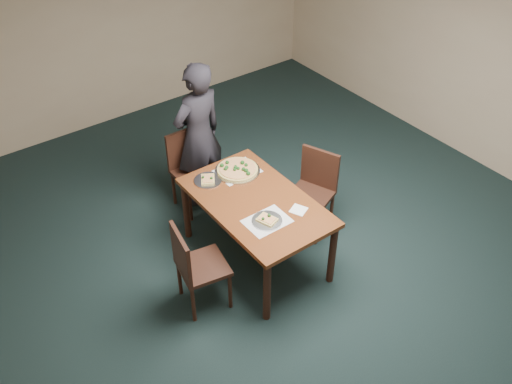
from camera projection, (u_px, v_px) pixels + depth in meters
ground at (314, 280)px, 5.61m from camera, size 8.00×8.00×0.00m
room_shell at (327, 130)px, 4.53m from camera, size 8.00×8.00×8.00m
dining_table at (256, 208)px, 5.46m from camera, size 0.90×1.50×0.75m
chair_far at (190, 165)px, 6.25m from camera, size 0.42×0.42×0.91m
chair_left at (194, 264)px, 5.07m from camera, size 0.49×0.49×0.91m
chair_right at (314, 187)px, 5.95m from camera, size 0.55×0.55×0.91m
diner at (199, 136)px, 6.11m from camera, size 0.67×0.48×1.69m
placemat_main at (238, 171)px, 5.77m from camera, size 0.42×0.32×0.00m
placemat_near at (267, 221)px, 5.17m from camera, size 0.40×0.30×0.00m
pizza_pan at (237, 169)px, 5.75m from camera, size 0.46×0.46×0.07m
slice_plate_near at (267, 220)px, 5.16m from camera, size 0.28×0.28×0.06m
slice_plate_far at (208, 180)px, 5.64m from camera, size 0.28×0.28×0.05m
napkin at (298, 210)px, 5.29m from camera, size 0.19×0.19×0.01m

